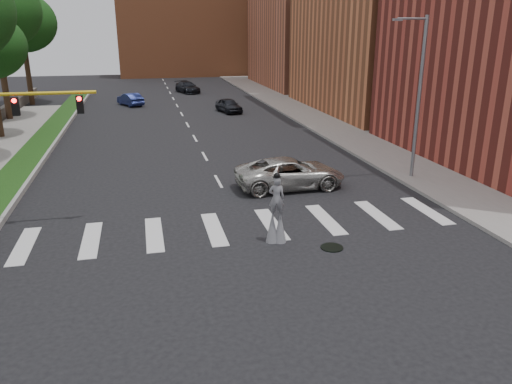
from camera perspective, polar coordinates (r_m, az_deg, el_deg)
name	(u,v)px	position (r m, az deg, el deg)	size (l,w,h in m)	color
ground_plane	(248,235)	(21.16, -0.94, -4.97)	(160.00, 160.00, 0.00)	black
grass_median	(40,144)	(40.57, -23.42, 5.06)	(2.00, 60.00, 0.25)	#173C11
median_curb	(55,143)	(40.38, -21.96, 5.21)	(0.20, 60.00, 0.28)	#969691
sidewalk_right	(322,120)	(47.75, 7.53, 8.15)	(5.00, 90.00, 0.18)	gray
manhole	(332,247)	(20.21, 8.66, -6.29)	(0.90, 0.90, 0.04)	black
building_far	(317,16)	(77.54, 6.99, 19.35)	(16.00, 22.00, 20.00)	#B96244
building_backdrop	(190,24)	(97.54, -7.51, 18.49)	(26.00, 14.00, 18.00)	#BC653B
streetlight	(418,94)	(29.35, 18.01, 10.64)	(2.05, 0.20, 9.00)	slate
stilt_performer	(276,215)	(20.13, 2.34, -2.65)	(0.83, 0.60, 2.95)	black
suv_crossing	(290,173)	(27.20, 3.93, 2.17)	(2.75, 5.95, 1.65)	#B5B3AB
car_near	(229,105)	(52.33, -3.14, 9.85)	(1.69, 4.21, 1.43)	black
car_mid	(130,99)	(58.74, -14.18, 10.24)	(1.49, 4.27, 1.41)	navy
car_far	(187,87)	(69.18, -7.84, 11.77)	(2.05, 5.04, 1.46)	black
tree_5	(21,23)	(62.71, -25.26, 17.09)	(7.50, 7.50, 12.08)	black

